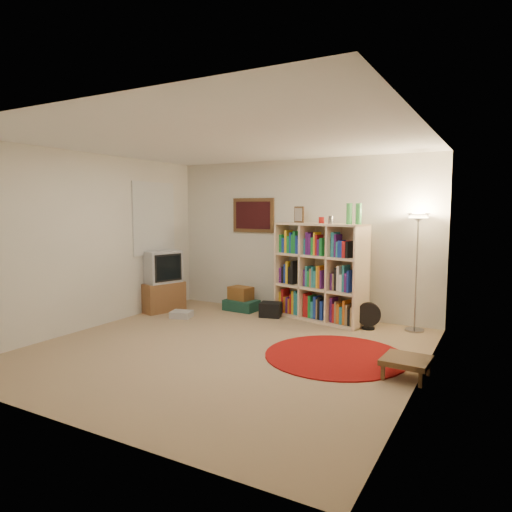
{
  "coord_description": "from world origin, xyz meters",
  "views": [
    {
      "loc": [
        2.95,
        -4.57,
        1.72
      ],
      "look_at": [
        0.1,
        0.6,
        1.1
      ],
      "focal_mm": 32.0,
      "sensor_mm": 36.0,
      "label": 1
    }
  ],
  "objects_px": {
    "suitcase": "(241,305)",
    "side_table": "(406,361)",
    "floor_lamp": "(418,234)",
    "tv_stand": "(161,282)",
    "bookshelf": "(319,274)",
    "floor_fan": "(369,316)"
  },
  "relations": [
    {
      "from": "suitcase",
      "to": "side_table",
      "type": "bearing_deg",
      "value": -27.64
    },
    {
      "from": "floor_lamp",
      "to": "tv_stand",
      "type": "bearing_deg",
      "value": -169.82
    },
    {
      "from": "bookshelf",
      "to": "floor_lamp",
      "type": "xyz_separation_m",
      "value": [
        1.43,
        0.04,
        0.65
      ]
    },
    {
      "from": "bookshelf",
      "to": "tv_stand",
      "type": "distance_m",
      "value": 2.66
    },
    {
      "from": "tv_stand",
      "to": "side_table",
      "type": "xyz_separation_m",
      "value": [
        4.23,
        -1.19,
        -0.31
      ]
    },
    {
      "from": "floor_lamp",
      "to": "suitcase",
      "type": "relative_size",
      "value": 2.88
    },
    {
      "from": "floor_fan",
      "to": "side_table",
      "type": "distance_m",
      "value": 1.86
    },
    {
      "from": "floor_lamp",
      "to": "bookshelf",
      "type": "bearing_deg",
      "value": -178.35
    },
    {
      "from": "floor_fan",
      "to": "tv_stand",
      "type": "distance_m",
      "value": 3.44
    },
    {
      "from": "suitcase",
      "to": "bookshelf",
      "type": "bearing_deg",
      "value": 4.36
    },
    {
      "from": "bookshelf",
      "to": "tv_stand",
      "type": "relative_size",
      "value": 1.76
    },
    {
      "from": "floor_lamp",
      "to": "side_table",
      "type": "bearing_deg",
      "value": -82.65
    },
    {
      "from": "bookshelf",
      "to": "floor_lamp",
      "type": "distance_m",
      "value": 1.57
    },
    {
      "from": "bookshelf",
      "to": "side_table",
      "type": "distance_m",
      "value": 2.56
    },
    {
      "from": "floor_fan",
      "to": "bookshelf",
      "type": "bearing_deg",
      "value": 153.71
    },
    {
      "from": "floor_lamp",
      "to": "suitcase",
      "type": "height_order",
      "value": "floor_lamp"
    },
    {
      "from": "floor_lamp",
      "to": "suitcase",
      "type": "bearing_deg",
      "value": -178.76
    },
    {
      "from": "tv_stand",
      "to": "suitcase",
      "type": "distance_m",
      "value": 1.41
    },
    {
      "from": "bookshelf",
      "to": "side_table",
      "type": "height_order",
      "value": "bookshelf"
    },
    {
      "from": "floor_lamp",
      "to": "suitcase",
      "type": "xyz_separation_m",
      "value": [
        -2.8,
        -0.06,
        -1.28
      ]
    },
    {
      "from": "floor_fan",
      "to": "tv_stand",
      "type": "xyz_separation_m",
      "value": [
        -3.39,
        -0.48,
        0.29
      ]
    },
    {
      "from": "bookshelf",
      "to": "floor_fan",
      "type": "bearing_deg",
      "value": 1.84
    }
  ]
}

